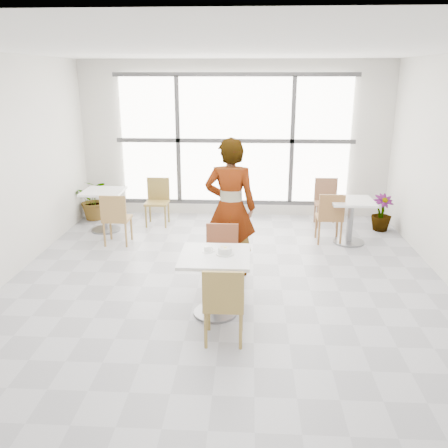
# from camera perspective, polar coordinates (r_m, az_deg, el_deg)

# --- Properties ---
(floor) EXTENTS (7.00, 7.00, 0.00)m
(floor) POSITION_cam_1_polar(r_m,az_deg,el_deg) (6.31, 0.15, -7.84)
(floor) COLOR #9E9EA5
(floor) RESTS_ON ground
(ceiling) EXTENTS (7.00, 7.00, 0.00)m
(ceiling) POSITION_cam_1_polar(r_m,az_deg,el_deg) (5.70, 0.18, 20.49)
(ceiling) COLOR white
(ceiling) RESTS_ON ground
(wall_back) EXTENTS (6.00, 0.00, 6.00)m
(wall_back) POSITION_cam_1_polar(r_m,az_deg,el_deg) (9.27, 1.33, 10.13)
(wall_back) COLOR silver
(wall_back) RESTS_ON ground
(wall_front) EXTENTS (6.00, 0.00, 6.00)m
(wall_front) POSITION_cam_1_polar(r_m,az_deg,el_deg) (2.53, -4.13, -11.34)
(wall_front) COLOR silver
(wall_front) RESTS_ON ground
(window) EXTENTS (4.60, 0.07, 2.52)m
(window) POSITION_cam_1_polar(r_m,az_deg,el_deg) (9.21, 1.32, 10.08)
(window) COLOR white
(window) RESTS_ON ground
(main_table) EXTENTS (0.80, 0.80, 0.75)m
(main_table) POSITION_cam_1_polar(r_m,az_deg,el_deg) (5.48, -1.10, -5.97)
(main_table) COLOR white
(main_table) RESTS_ON ground
(chair_near) EXTENTS (0.42, 0.42, 0.87)m
(chair_near) POSITION_cam_1_polar(r_m,az_deg,el_deg) (4.90, -0.04, -9.28)
(chair_near) COLOR olive
(chair_near) RESTS_ON ground
(chair_far) EXTENTS (0.42, 0.42, 0.87)m
(chair_far) POSITION_cam_1_polar(r_m,az_deg,el_deg) (6.13, -0.27, -3.56)
(chair_far) COLOR brown
(chair_far) RESTS_ON ground
(oatmeal_bowl) EXTENTS (0.21, 0.21, 0.09)m
(oatmeal_bowl) POSITION_cam_1_polar(r_m,az_deg,el_deg) (5.40, 0.12, -3.24)
(oatmeal_bowl) COLOR silver
(oatmeal_bowl) RESTS_ON main_table
(coffee_cup) EXTENTS (0.16, 0.13, 0.07)m
(coffee_cup) POSITION_cam_1_polar(r_m,az_deg,el_deg) (5.47, -2.00, -3.09)
(coffee_cup) COLOR white
(coffee_cup) RESTS_ON main_table
(person) EXTENTS (0.73, 0.50, 1.94)m
(person) POSITION_cam_1_polar(r_m,az_deg,el_deg) (6.47, 0.78, 1.99)
(person) COLOR black
(person) RESTS_ON ground
(bg_table_left) EXTENTS (0.70, 0.70, 0.75)m
(bg_table_left) POSITION_cam_1_polar(r_m,az_deg,el_deg) (8.71, -14.34, 2.28)
(bg_table_left) COLOR white
(bg_table_left) RESTS_ON ground
(bg_table_right) EXTENTS (0.70, 0.70, 0.75)m
(bg_table_right) POSITION_cam_1_polar(r_m,az_deg,el_deg) (8.09, 15.11, 1.05)
(bg_table_right) COLOR white
(bg_table_right) RESTS_ON ground
(bg_chair_left_near) EXTENTS (0.42, 0.42, 0.87)m
(bg_chair_left_near) POSITION_cam_1_polar(r_m,az_deg,el_deg) (7.92, -13.01, 0.94)
(bg_chair_left_near) COLOR #9C7641
(bg_chair_left_near) RESTS_ON ground
(bg_chair_left_far) EXTENTS (0.42, 0.42, 0.87)m
(bg_chair_left_far) POSITION_cam_1_polar(r_m,az_deg,el_deg) (8.94, -8.05, 3.13)
(bg_chair_left_far) COLOR olive
(bg_chair_left_far) RESTS_ON ground
(bg_chair_right_near) EXTENTS (0.42, 0.42, 0.87)m
(bg_chair_right_near) POSITION_cam_1_polar(r_m,az_deg,el_deg) (7.99, 12.75, 1.11)
(bg_chair_right_near) COLOR olive
(bg_chair_right_near) RESTS_ON ground
(bg_chair_right_far) EXTENTS (0.42, 0.42, 0.87)m
(bg_chair_right_far) POSITION_cam_1_polar(r_m,az_deg,el_deg) (9.02, 12.28, 3.03)
(bg_chair_right_far) COLOR brown
(bg_chair_right_far) RESTS_ON ground
(plant_left) EXTENTS (0.74, 0.65, 0.80)m
(plant_left) POSITION_cam_1_polar(r_m,az_deg,el_deg) (9.50, -15.35, 2.90)
(plant_left) COLOR #48823A
(plant_left) RESTS_ON ground
(plant_right) EXTENTS (0.42, 0.42, 0.66)m
(plant_right) POSITION_cam_1_polar(r_m,az_deg,el_deg) (8.97, 18.58, 1.31)
(plant_right) COLOR #49863D
(plant_right) RESTS_ON ground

